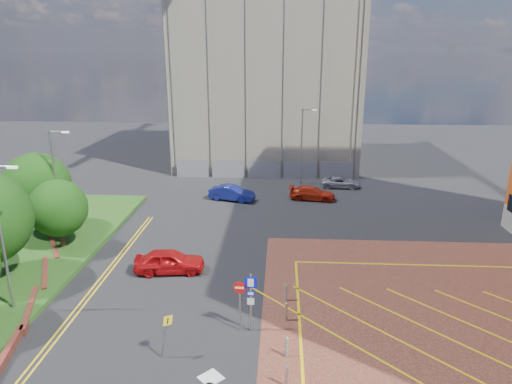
# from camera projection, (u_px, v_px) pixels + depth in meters

# --- Properties ---
(ground) EXTENTS (140.00, 140.00, 0.00)m
(ground) POSITION_uv_depth(u_px,v_px,m) (239.00, 342.00, 22.27)
(ground) COLOR black
(ground) RESTS_ON ground
(retaining_wall) EXTENTS (6.06, 20.33, 0.40)m
(retaining_wall) POSITION_uv_depth(u_px,v_px,m) (26.00, 309.00, 24.76)
(retaining_wall) COLOR brown
(retaining_wall) RESTS_ON ground
(tree_c) EXTENTS (4.00, 4.00, 4.90)m
(tree_c) POSITION_uv_depth(u_px,v_px,m) (58.00, 208.00, 31.59)
(tree_c) COLOR #3D2B1C
(tree_c) RESTS_ON grass_bed
(tree_d) EXTENTS (5.00, 5.00, 6.08)m
(tree_d) POSITION_uv_depth(u_px,v_px,m) (37.00, 186.00, 34.41)
(tree_d) COLOR #3D2B1C
(tree_d) RESTS_ON grass_bed
(lamp_left_near) EXTENTS (1.53, 0.16, 8.00)m
(lamp_left_near) POSITION_uv_depth(u_px,v_px,m) (2.00, 233.00, 23.47)
(lamp_left_near) COLOR #9EA0A8
(lamp_left_near) RESTS_ON grass_bed
(lamp_left_far) EXTENTS (1.53, 0.16, 8.00)m
(lamp_left_far) POSITION_uv_depth(u_px,v_px,m) (56.00, 180.00, 33.11)
(lamp_left_far) COLOR #9EA0A8
(lamp_left_far) RESTS_ON grass_bed
(lamp_back) EXTENTS (1.53, 0.16, 8.00)m
(lamp_back) POSITION_uv_depth(u_px,v_px,m) (302.00, 144.00, 47.45)
(lamp_back) COLOR #9EA0A8
(lamp_back) RESTS_ON ground
(sign_cluster) EXTENTS (1.17, 0.12, 3.20)m
(sign_cluster) POSITION_uv_depth(u_px,v_px,m) (247.00, 297.00, 22.62)
(sign_cluster) COLOR #9EA0A8
(sign_cluster) RESTS_ON ground
(warning_sign) EXTENTS (0.67, 0.40, 2.25)m
(warning_sign) POSITION_uv_depth(u_px,v_px,m) (166.00, 331.00, 20.72)
(warning_sign) COLOR #9EA0A8
(warning_sign) RESTS_ON ground
(bollard_row) EXTENTS (0.14, 11.14, 0.90)m
(bollard_row) POSITION_uv_depth(u_px,v_px,m) (287.00, 358.00, 20.42)
(bollard_row) COLOR #9EA0A8
(bollard_row) RESTS_ON forecourt
(construction_building) EXTENTS (21.20, 19.20, 22.00)m
(construction_building) POSITION_uv_depth(u_px,v_px,m) (268.00, 72.00, 57.14)
(construction_building) COLOR #9E9881
(construction_building) RESTS_ON ground
(construction_fence) EXTENTS (21.60, 0.06, 2.00)m
(construction_fence) POSITION_uv_depth(u_px,v_px,m) (273.00, 170.00, 50.52)
(construction_fence) COLOR gray
(construction_fence) RESTS_ON ground
(car_red_left) EXTENTS (4.60, 2.29, 1.51)m
(car_red_left) POSITION_uv_depth(u_px,v_px,m) (169.00, 261.00, 29.15)
(car_red_left) COLOR red
(car_red_left) RESTS_ON ground
(car_blue_back) EXTENTS (4.54, 2.56, 1.42)m
(car_blue_back) POSITION_uv_depth(u_px,v_px,m) (232.00, 193.00, 43.22)
(car_blue_back) COLOR navy
(car_blue_back) RESTS_ON ground
(car_red_back) EXTENTS (4.54, 2.38, 1.26)m
(car_red_back) POSITION_uv_depth(u_px,v_px,m) (312.00, 193.00, 43.41)
(car_red_back) COLOR red
(car_red_back) RESTS_ON ground
(car_silver_back) EXTENTS (3.97, 1.93, 1.09)m
(car_silver_back) POSITION_uv_depth(u_px,v_px,m) (340.00, 182.00, 47.31)
(car_silver_back) COLOR #ADACB4
(car_silver_back) RESTS_ON ground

